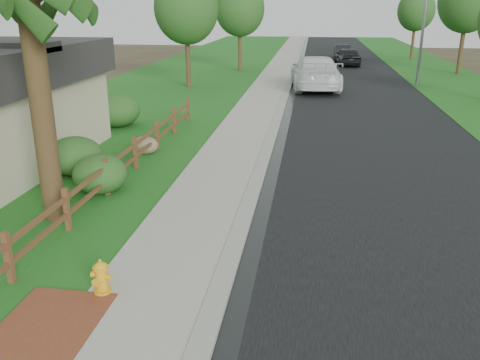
# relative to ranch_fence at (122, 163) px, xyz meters

# --- Properties ---
(ground) EXTENTS (120.00, 120.00, 0.00)m
(ground) POSITION_rel_ranch_fence_xyz_m (3.60, -6.40, -0.62)
(ground) COLOR #37301E
(road) EXTENTS (8.00, 90.00, 0.02)m
(road) POSITION_rel_ranch_fence_xyz_m (8.20, 28.60, -0.61)
(road) COLOR black
(road) RESTS_ON ground
(curb) EXTENTS (0.40, 90.00, 0.12)m
(curb) POSITION_rel_ranch_fence_xyz_m (4.00, 28.60, -0.56)
(curb) COLOR gray
(curb) RESTS_ON ground
(wet_gutter) EXTENTS (0.50, 90.00, 0.00)m
(wet_gutter) POSITION_rel_ranch_fence_xyz_m (4.35, 28.60, -0.60)
(wet_gutter) COLOR black
(wet_gutter) RESTS_ON road
(sidewalk) EXTENTS (2.20, 90.00, 0.10)m
(sidewalk) POSITION_rel_ranch_fence_xyz_m (2.70, 28.60, -0.57)
(sidewalk) COLOR #9D9488
(sidewalk) RESTS_ON ground
(grass_strip) EXTENTS (1.60, 90.00, 0.06)m
(grass_strip) POSITION_rel_ranch_fence_xyz_m (0.80, 28.60, -0.59)
(grass_strip) COLOR #215317
(grass_strip) RESTS_ON ground
(lawn_near) EXTENTS (9.00, 90.00, 0.04)m
(lawn_near) POSITION_rel_ranch_fence_xyz_m (-4.40, 28.60, -0.60)
(lawn_near) COLOR #215317
(lawn_near) RESTS_ON ground
(verge_far) EXTENTS (6.00, 90.00, 0.04)m
(verge_far) POSITION_rel_ranch_fence_xyz_m (15.10, 28.60, -0.60)
(verge_far) COLOR #215317
(verge_far) RESTS_ON ground
(brick_patch) EXTENTS (1.60, 2.40, 0.11)m
(brick_patch) POSITION_rel_ranch_fence_xyz_m (1.40, -7.40, -0.56)
(brick_patch) COLOR brown
(brick_patch) RESTS_ON ground
(ranch_fence) EXTENTS (0.12, 16.92, 1.10)m
(ranch_fence) POSITION_rel_ranch_fence_xyz_m (0.00, 0.00, 0.00)
(ranch_fence) COLOR #4F271A
(ranch_fence) RESTS_ON ground
(fire_hydrant) EXTENTS (0.44, 0.36, 0.67)m
(fire_hydrant) POSITION_rel_ranch_fence_xyz_m (1.90, -6.19, -0.21)
(fire_hydrant) COLOR orange
(fire_hydrant) RESTS_ON sidewalk
(white_suv) EXTENTS (3.47, 7.29, 2.05)m
(white_suv) POSITION_rel_ranch_fence_xyz_m (5.69, 18.82, 0.43)
(white_suv) COLOR white
(white_suv) RESTS_ON road
(dark_car_mid) EXTENTS (2.28, 4.72, 1.55)m
(dark_car_mid) POSITION_rel_ranch_fence_xyz_m (8.51, 32.48, 0.18)
(dark_car_mid) COLOR black
(dark_car_mid) RESTS_ON road
(dark_car_far) EXTENTS (1.52, 4.13, 1.35)m
(dark_car_far) POSITION_rel_ranch_fence_xyz_m (8.31, 38.01, 0.08)
(dark_car_far) COLOR black
(dark_car_far) RESTS_ON road
(streetlight) EXTENTS (2.01, 0.83, 8.98)m
(streetlight) POSITION_rel_ranch_fence_xyz_m (12.18, 21.06, 4.47)
(streetlight) COLOR slate
(streetlight) RESTS_ON ground
(boulder) EXTENTS (1.20, 1.07, 0.66)m
(boulder) POSITION_rel_ranch_fence_xyz_m (-0.30, 3.03, -0.29)
(boulder) COLOR brown
(boulder) RESTS_ON ground
(shrub_b) EXTENTS (2.10, 2.10, 1.21)m
(shrub_b) POSITION_rel_ranch_fence_xyz_m (-1.73, 0.52, -0.01)
(shrub_b) COLOR #1D4719
(shrub_b) RESTS_ON ground
(shrub_c) EXTENTS (1.96, 1.96, 1.11)m
(shrub_c) POSITION_rel_ranch_fence_xyz_m (-0.30, -0.95, -0.06)
(shrub_c) COLOR #1D4719
(shrub_c) RESTS_ON ground
(shrub_d) EXTENTS (2.55, 2.55, 1.44)m
(shrub_d) POSITION_rel_ranch_fence_xyz_m (-2.90, 7.03, 0.10)
(shrub_d) COLOR #1D4719
(shrub_d) RESTS_ON ground
(tree_near_left) EXTENTS (3.98, 3.98, 7.05)m
(tree_near_left) POSITION_rel_ranch_fence_xyz_m (-2.36, 18.31, 4.23)
(tree_near_left) COLOR #382B17
(tree_near_left) RESTS_ON ground
(tree_mid_left) EXTENTS (3.86, 3.86, 6.91)m
(tree_mid_left) POSITION_rel_ranch_fence_xyz_m (-0.30, 27.30, 4.15)
(tree_mid_left) COLOR #382B17
(tree_mid_left) RESTS_ON ground
(tree_mid_right) EXTENTS (4.23, 4.23, 7.67)m
(tree_mid_right) POSITION_rel_ranch_fence_xyz_m (16.60, 27.66, 4.71)
(tree_mid_right) COLOR #382B17
(tree_mid_right) RESTS_ON ground
(tree_far_right) EXTENTS (3.51, 3.51, 6.47)m
(tree_far_right) POSITION_rel_ranch_fence_xyz_m (15.05, 38.99, 3.90)
(tree_far_right) COLOR #382B17
(tree_far_right) RESTS_ON ground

